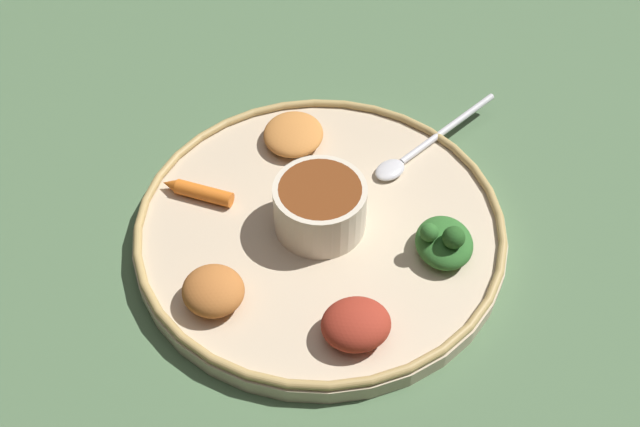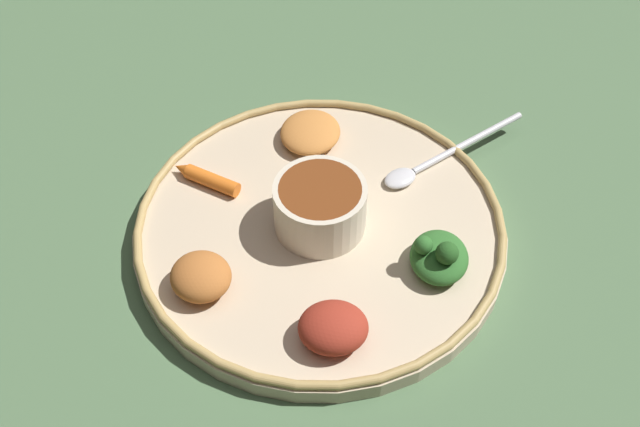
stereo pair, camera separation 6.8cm
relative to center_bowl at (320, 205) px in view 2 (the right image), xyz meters
name	(u,v)px [view 2 (the right image)]	position (x,y,z in m)	size (l,w,h in m)	color
ground_plane	(320,236)	(0.00, 0.00, -0.04)	(2.40, 2.40, 0.00)	#4C6B47
platter	(320,230)	(0.00, 0.00, -0.03)	(0.35, 0.35, 0.02)	#C6B293
platter_rim	(320,222)	(0.00, 0.00, -0.02)	(0.34, 0.34, 0.01)	tan
center_bowl	(320,205)	(0.00, 0.00, 0.00)	(0.08, 0.08, 0.05)	beige
spoon	(434,160)	(-0.14, 0.01, -0.02)	(0.18, 0.03, 0.01)	silver
greens_pile	(439,256)	(-0.05, 0.10, -0.01)	(0.08, 0.08, 0.04)	#2D6628
carrot_near_spoon	(207,178)	(0.05, -0.11, -0.02)	(0.04, 0.07, 0.01)	orange
mound_chickpea	(201,277)	(0.12, -0.01, -0.01)	(0.05, 0.05, 0.03)	#B2662D
mound_beet	(333,328)	(0.07, 0.10, -0.01)	(0.06, 0.05, 0.03)	maroon
mound_squash	(310,132)	(-0.06, -0.10, -0.02)	(0.07, 0.06, 0.02)	#C67A38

